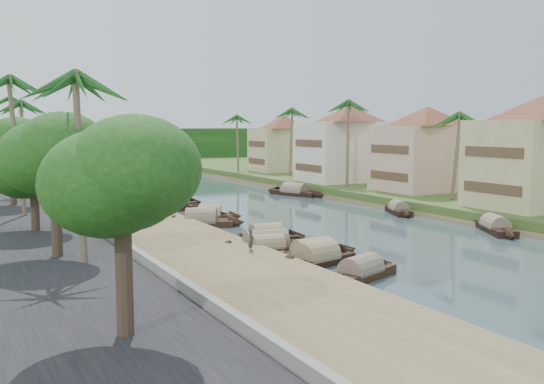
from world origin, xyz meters
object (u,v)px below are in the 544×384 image
building_near (539,151)px  sampan_1 (316,258)px  bridge (126,163)px  person_near (251,240)px  sampan_0 (361,273)px

building_near → sampan_1: building_near is taller
bridge → sampan_1: 80.56m
person_near → sampan_0: bearing=-108.3°
building_near → person_near: (-31.54, -3.75, -4.88)m
building_near → sampan_0: 30.25m
bridge → person_near: size_ratio=19.77×
sampan_0 → person_near: size_ratio=5.15×
bridge → sampan_0: bearing=-96.0°
building_near → sampan_0: building_near is taller
building_near → sampan_1: 29.36m
bridge → sampan_0: bridge is taller
building_near → person_near: 32.14m
sampan_1 → sampan_0: bearing=-99.7°
building_near → sampan_0: (-27.81, -10.29, -5.98)m
bridge → person_near: bridge is taller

